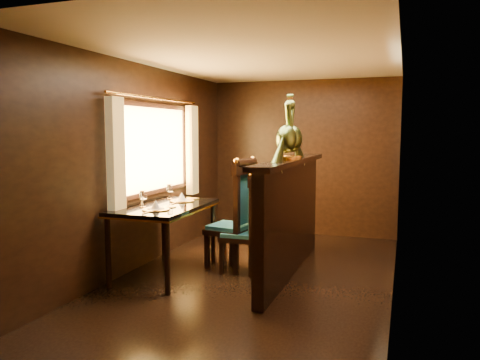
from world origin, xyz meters
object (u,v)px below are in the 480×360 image
at_px(dining_table, 165,211).
at_px(peacock_right, 293,127).
at_px(chair_left, 239,211).
at_px(chair_right, 250,219).
at_px(peacock_left, 287,127).

xyz_separation_m(dining_table, peacock_right, (1.38, 0.60, 0.98)).
distance_m(chair_left, chair_right, 0.20).
xyz_separation_m(peacock_left, peacock_right, (0.00, 0.30, -0.00)).
bearing_deg(peacock_right, chair_left, -168.82).
bearing_deg(dining_table, chair_right, 22.50).
relative_size(dining_table, peacock_left, 1.89).
xyz_separation_m(chair_left, peacock_right, (0.63, 0.12, 1.01)).
height_order(dining_table, chair_right, chair_right).
distance_m(dining_table, chair_left, 0.89).
relative_size(chair_left, chair_right, 1.12).
bearing_deg(peacock_right, peacock_left, -90.00).
bearing_deg(chair_right, peacock_right, 22.14).
distance_m(peacock_left, peacock_right, 0.30).
relative_size(dining_table, peacock_right, 1.91).
bearing_deg(peacock_right, dining_table, -156.62).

